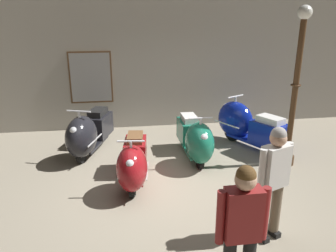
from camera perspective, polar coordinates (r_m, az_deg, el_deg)
The scene contains 9 objects.
ground_plane at distance 5.69m, azimuth 0.41°, elevation -11.21°, with size 60.00×60.00×0.00m, color gray.
showroom_back_wall at distance 8.55m, azimuth -3.39°, elevation 11.97°, with size 18.00×0.24×3.68m.
scooter_0 at distance 7.05m, azimuth -13.72°, elevation -1.26°, with size 1.02×1.83×1.08m.
scooter_1 at distance 5.67m, azimuth -6.02°, elevation -6.40°, with size 0.64×1.63×0.97m.
scooter_2 at distance 6.62m, azimuth 4.84°, elevation -2.34°, with size 0.56×1.69×1.02m.
scooter_3 at distance 7.60m, azimuth 13.07°, elevation 0.30°, with size 1.30×1.81×1.09m.
lamppost at distance 6.60m, azimuth 21.06°, elevation 5.90°, with size 0.28×0.28×2.99m.
visitor_0 at distance 4.41m, azimuth 17.77°, elevation -8.29°, with size 0.50×0.34×1.56m.
visitor_1 at distance 3.41m, azimuth 12.57°, elevation -16.64°, with size 0.52×0.24×1.54m.
Camera 1 is at (-0.77, -4.87, 2.84)m, focal length 35.39 mm.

